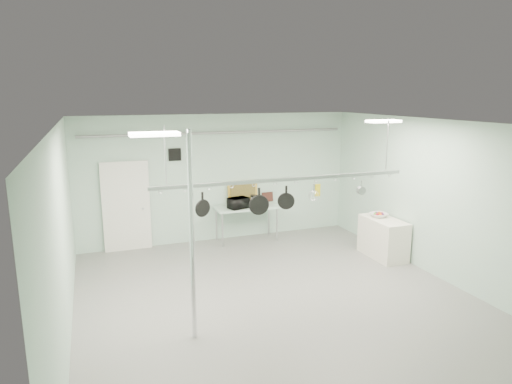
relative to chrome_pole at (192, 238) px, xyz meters
name	(u,v)px	position (x,y,z in m)	size (l,w,h in m)	color
floor	(280,303)	(1.70, 0.60, -1.60)	(8.00, 8.00, 0.00)	gray
ceiling	(283,124)	(1.70, 0.60, 1.59)	(7.00, 8.00, 0.02)	silver
back_wall	(219,178)	(1.70, 4.59, 0.00)	(7.00, 0.02, 3.20)	#A1C1B0
right_wall	(443,201)	(5.19, 0.60, 0.00)	(0.02, 8.00, 3.20)	#A1C1B0
door	(126,207)	(-0.60, 4.54, -0.55)	(1.10, 0.10, 2.20)	silver
wall_vent	(175,155)	(0.60, 4.57, 0.65)	(0.30, 0.04, 0.30)	black
conduit_pipe	(219,133)	(1.70, 4.50, 1.15)	(0.07, 0.07, 6.60)	gray
chrome_pole	(192,238)	(0.00, 0.00, 0.00)	(0.08, 0.08, 3.20)	silver
prep_table	(247,209)	(2.30, 4.20, -0.77)	(1.60, 0.70, 0.91)	#A4C1B1
side_cabinet	(383,238)	(4.85, 2.00, -1.15)	(0.60, 1.20, 0.90)	silver
pot_rack	(286,178)	(1.90, 0.90, 0.63)	(4.80, 0.06, 1.00)	#B7B7BC
light_panel_left	(154,134)	(-0.50, -0.20, 1.56)	(0.65, 0.30, 0.05)	white
light_panel_right	(383,121)	(4.10, 1.20, 1.56)	(0.65, 0.30, 0.05)	white
microwave	(238,203)	(2.04, 4.07, -0.56)	(0.49, 0.33, 0.27)	black
coffee_canister	(254,201)	(2.51, 4.21, -0.58)	(0.18, 0.18, 0.23)	silver
painting_large	(243,193)	(2.30, 4.50, -0.41)	(0.78, 0.05, 0.58)	gold
painting_small	(267,197)	(2.99, 4.50, -0.57)	(0.30, 0.04, 0.25)	#371913
fruit_bowl	(379,215)	(4.84, 2.19, -0.65)	(0.39, 0.39, 0.10)	silver
skillet_left	(203,204)	(0.39, 0.90, 0.28)	(0.30, 0.06, 0.41)	black
skillet_mid	(259,202)	(1.40, 0.90, 0.24)	(0.36, 0.06, 0.49)	black
skillet_right	(286,197)	(1.92, 0.90, 0.27)	(0.30, 0.06, 0.42)	black
whisk	(314,193)	(2.47, 0.90, 0.30)	(0.19, 0.19, 0.36)	silver
grater	(318,190)	(2.54, 0.90, 0.36)	(0.10, 0.02, 0.25)	gold
saucepan	(361,187)	(3.47, 0.90, 0.35)	(0.16, 0.09, 0.27)	silver
fruit_cluster	(379,213)	(4.84, 2.19, -0.61)	(0.24, 0.24, 0.09)	maroon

